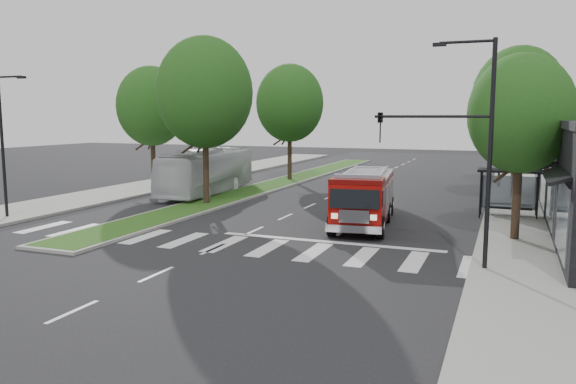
{
  "coord_description": "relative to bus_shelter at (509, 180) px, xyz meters",
  "views": [
    {
      "loc": [
        11.09,
        -23.78,
        5.4
      ],
      "look_at": [
        1.31,
        1.05,
        1.8
      ],
      "focal_mm": 35.0,
      "sensor_mm": 36.0,
      "label": 1
    }
  ],
  "objects": [
    {
      "name": "sidewalk_right",
      "position": [
        1.3,
        1.85,
        -1.96
      ],
      "size": [
        5.0,
        80.0,
        0.15
      ],
      "primitive_type": "cube",
      "color": "gray",
      "rests_on": "ground"
    },
    {
      "name": "sidewalk_left",
      "position": [
        -25.7,
        1.85,
        -1.96
      ],
      "size": [
        5.0,
        80.0,
        0.15
      ],
      "primitive_type": "cube",
      "color": "gray",
      "rests_on": "ground"
    },
    {
      "name": "tree_right_near",
      "position": [
        0.3,
        -6.15,
        3.47
      ],
      "size": [
        4.4,
        4.4,
        8.05
      ],
      "color": "black",
      "rests_on": "ground"
    },
    {
      "name": "streetlight_right_far",
      "position": [
        -0.85,
        11.85,
        2.44
      ],
      "size": [
        2.11,
        0.2,
        8.0
      ],
      "color": "black",
      "rests_on": "ground"
    },
    {
      "name": "tree_median_near",
      "position": [
        -17.2,
        -2.15,
        4.77
      ],
      "size": [
        5.8,
        5.8,
        10.16
      ],
      "color": "black",
      "rests_on": "ground"
    },
    {
      "name": "streetlight_right_near",
      "position": [
        -1.59,
        -11.65,
        2.63
      ],
      "size": [
        4.08,
        0.22,
        8.0
      ],
      "color": "black",
      "rests_on": "ground"
    },
    {
      "name": "median",
      "position": [
        -17.2,
        9.85,
        -1.96
      ],
      "size": [
        3.0,
        50.0,
        0.15
      ],
      "color": "gray",
      "rests_on": "ground"
    },
    {
      "name": "tree_right_mid",
      "position": [
        0.3,
        5.85,
        4.45
      ],
      "size": [
        5.6,
        5.6,
        9.72
      ],
      "color": "black",
      "rests_on": "ground"
    },
    {
      "name": "city_bus",
      "position": [
        -19.7,
        2.42,
        -0.48
      ],
      "size": [
        3.7,
        11.41,
        3.12
      ],
      "primitive_type": "imported",
      "rotation": [
        0.0,
        0.0,
        0.1
      ],
      "color": "silver",
      "rests_on": "ground"
    },
    {
      "name": "tree_right_far",
      "position": [
        0.3,
        15.85,
        3.8
      ],
      "size": [
        5.0,
        5.0,
        8.73
      ],
      "color": "black",
      "rests_on": "ground"
    },
    {
      "name": "ground",
      "position": [
        -11.2,
        -8.15,
        -2.04
      ],
      "size": [
        140.0,
        140.0,
        0.0
      ],
      "primitive_type": "plane",
      "color": "black",
      "rests_on": "ground"
    },
    {
      "name": "tree_left_mid",
      "position": [
        -25.2,
        3.85,
        4.12
      ],
      "size": [
        5.2,
        5.2,
        9.16
      ],
      "color": "black",
      "rests_on": "ground"
    },
    {
      "name": "bus_shelter",
      "position": [
        0.0,
        0.0,
        0.0
      ],
      "size": [
        3.2,
        1.6,
        2.61
      ],
      "color": "black",
      "rests_on": "ground"
    },
    {
      "name": "tree_median_far",
      "position": [
        -17.2,
        11.85,
        4.45
      ],
      "size": [
        5.6,
        5.6,
        9.72
      ],
      "color": "black",
      "rests_on": "ground"
    },
    {
      "name": "streetlight_left_near",
      "position": [
        -24.56,
        -10.15,
        2.16
      ],
      "size": [
        1.9,
        0.2,
        7.5
      ],
      "color": "black",
      "rests_on": "ground"
    },
    {
      "name": "fire_engine",
      "position": [
        -6.72,
        -4.72,
        -0.69
      ],
      "size": [
        3.44,
        8.38,
        2.82
      ],
      "rotation": [
        0.0,
        0.0,
        0.13
      ],
      "color": "#5D0705",
      "rests_on": "ground"
    }
  ]
}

